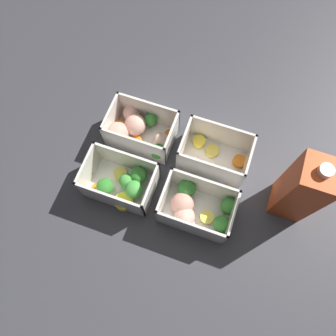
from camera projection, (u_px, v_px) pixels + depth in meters
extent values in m
plane|color=#38383D|center=(168.00, 172.00, 0.72)|extent=(4.00, 4.00, 0.00)
cube|color=silver|center=(122.00, 186.00, 0.71)|extent=(0.14, 0.10, 0.00)
cube|color=silver|center=(111.00, 200.00, 0.66)|extent=(0.14, 0.01, 0.08)
cube|color=silver|center=(128.00, 161.00, 0.69)|extent=(0.14, 0.00, 0.08)
cube|color=silver|center=(89.00, 170.00, 0.68)|extent=(0.01, 0.10, 0.08)
cube|color=silver|center=(151.00, 191.00, 0.66)|extent=(0.01, 0.10, 0.08)
cylinder|color=yellow|center=(124.00, 202.00, 0.69)|extent=(0.04, 0.04, 0.02)
cylinder|color=#49883F|center=(139.00, 178.00, 0.71)|extent=(0.01, 0.01, 0.01)
sphere|color=#388433|center=(138.00, 175.00, 0.69)|extent=(0.04, 0.04, 0.04)
cylinder|color=orange|center=(97.00, 189.00, 0.70)|extent=(0.03, 0.03, 0.01)
cylinder|color=#407A37|center=(107.00, 189.00, 0.69)|extent=(0.01, 0.01, 0.02)
sphere|color=#2D7228|center=(105.00, 186.00, 0.67)|extent=(0.04, 0.04, 0.04)
cylinder|color=#519448|center=(135.00, 192.00, 0.69)|extent=(0.01, 0.01, 0.01)
sphere|color=#42933D|center=(134.00, 189.00, 0.67)|extent=(0.04, 0.04, 0.04)
cylinder|color=#DBC647|center=(121.00, 174.00, 0.71)|extent=(0.03, 0.03, 0.02)
cylinder|color=#519448|center=(127.00, 183.00, 0.70)|extent=(0.01, 0.01, 0.01)
sphere|color=#42933D|center=(126.00, 181.00, 0.68)|extent=(0.03, 0.03, 0.03)
cube|color=silver|center=(196.00, 211.00, 0.69)|extent=(0.14, 0.10, 0.00)
cube|color=silver|center=(190.00, 228.00, 0.64)|extent=(0.14, 0.01, 0.08)
cube|color=silver|center=(204.00, 186.00, 0.67)|extent=(0.14, 0.00, 0.08)
cube|color=silver|center=(164.00, 195.00, 0.66)|extent=(0.01, 0.10, 0.08)
cube|color=silver|center=(231.00, 218.00, 0.64)|extent=(0.01, 0.10, 0.08)
cylinder|color=#DBC647|center=(207.00, 217.00, 0.68)|extent=(0.04, 0.04, 0.01)
sphere|color=#D19E8C|center=(184.00, 216.00, 0.66)|extent=(0.06, 0.06, 0.04)
cylinder|color=#49883F|center=(228.00, 208.00, 0.68)|extent=(0.01, 0.01, 0.01)
sphere|color=#388433|center=(229.00, 206.00, 0.66)|extent=(0.04, 0.04, 0.04)
cylinder|color=#49883F|center=(221.00, 226.00, 0.67)|extent=(0.01, 0.01, 0.01)
sphere|color=#388433|center=(222.00, 224.00, 0.65)|extent=(0.04, 0.04, 0.04)
cylinder|color=#49883F|center=(187.00, 191.00, 0.69)|extent=(0.01, 0.01, 0.02)
sphere|color=#388433|center=(187.00, 188.00, 0.67)|extent=(0.04, 0.04, 0.04)
sphere|color=tan|center=(182.00, 204.00, 0.67)|extent=(0.06, 0.06, 0.05)
cube|color=silver|center=(143.00, 136.00, 0.75)|extent=(0.14, 0.10, 0.00)
cube|color=silver|center=(134.00, 147.00, 0.70)|extent=(0.14, 0.00, 0.08)
cube|color=silver|center=(149.00, 112.00, 0.73)|extent=(0.14, 0.01, 0.08)
cube|color=silver|center=(112.00, 119.00, 0.72)|extent=(0.01, 0.10, 0.08)
cube|color=silver|center=(171.00, 138.00, 0.71)|extent=(0.01, 0.10, 0.08)
cylinder|color=orange|center=(119.00, 125.00, 0.75)|extent=(0.03, 0.03, 0.01)
sphere|color=#D19E8C|center=(135.00, 125.00, 0.73)|extent=(0.05, 0.05, 0.05)
cylinder|color=#407A37|center=(158.00, 155.00, 0.72)|extent=(0.01, 0.01, 0.02)
sphere|color=#2D7228|center=(158.00, 151.00, 0.70)|extent=(0.03, 0.03, 0.03)
sphere|color=tan|center=(118.00, 133.00, 0.72)|extent=(0.06, 0.06, 0.05)
cylinder|color=orange|center=(137.00, 142.00, 0.74)|extent=(0.04, 0.04, 0.01)
cylinder|color=orange|center=(170.00, 135.00, 0.74)|extent=(0.03, 0.03, 0.01)
sphere|color=#D19E8C|center=(132.00, 113.00, 0.75)|extent=(0.05, 0.05, 0.04)
cylinder|color=#49883F|center=(151.00, 123.00, 0.75)|extent=(0.01, 0.01, 0.01)
sphere|color=#388433|center=(151.00, 120.00, 0.74)|extent=(0.03, 0.03, 0.03)
sphere|color=beige|center=(162.00, 141.00, 0.72)|extent=(0.05, 0.05, 0.04)
cube|color=silver|center=(213.00, 159.00, 0.73)|extent=(0.14, 0.10, 0.00)
cube|color=silver|center=(209.00, 171.00, 0.68)|extent=(0.14, 0.00, 0.08)
cube|color=silver|center=(221.00, 134.00, 0.71)|extent=(0.14, 0.01, 0.08)
cube|color=silver|center=(184.00, 142.00, 0.70)|extent=(0.01, 0.10, 0.08)
cube|color=silver|center=(247.00, 162.00, 0.69)|extent=(0.01, 0.10, 0.08)
cylinder|color=#DBC647|center=(212.00, 151.00, 0.73)|extent=(0.03, 0.03, 0.01)
cylinder|color=orange|center=(239.00, 161.00, 0.72)|extent=(0.04, 0.04, 0.01)
cylinder|color=orange|center=(214.00, 174.00, 0.71)|extent=(0.02, 0.02, 0.01)
cylinder|color=yellow|center=(199.00, 141.00, 0.74)|extent=(0.04, 0.04, 0.02)
cylinder|color=#DBC647|center=(232.00, 178.00, 0.71)|extent=(0.04, 0.04, 0.01)
cylinder|color=orange|center=(189.00, 165.00, 0.72)|extent=(0.03, 0.03, 0.02)
cube|color=#D14C1E|center=(301.00, 190.00, 0.61)|extent=(0.07, 0.07, 0.19)
cylinder|color=white|center=(326.00, 171.00, 0.51)|extent=(0.02, 0.02, 0.01)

